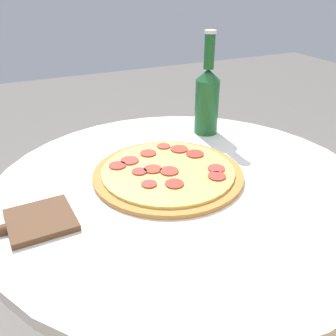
# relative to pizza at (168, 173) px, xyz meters

# --- Properties ---
(table) EXTENTS (0.83, 0.83, 0.76)m
(table) POSITION_rel_pizza_xyz_m (-0.02, 0.04, -0.20)
(table) COLOR white
(table) RESTS_ON ground_plane
(pizza) EXTENTS (0.34, 0.34, 0.02)m
(pizza) POSITION_rel_pizza_xyz_m (0.00, 0.00, 0.00)
(pizza) COLOR #B77F3D
(pizza) RESTS_ON table
(beer_bottle) EXTENTS (0.07, 0.07, 0.28)m
(beer_bottle) POSITION_rel_pizza_xyz_m (-0.20, -0.19, 0.09)
(beer_bottle) COLOR #195628
(beer_bottle) RESTS_ON table
(pizza_paddle) EXTENTS (0.27, 0.12, 0.02)m
(pizza_paddle) POSITION_rel_pizza_xyz_m (0.33, 0.06, -0.00)
(pizza_paddle) COLOR brown
(pizza_paddle) RESTS_ON table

